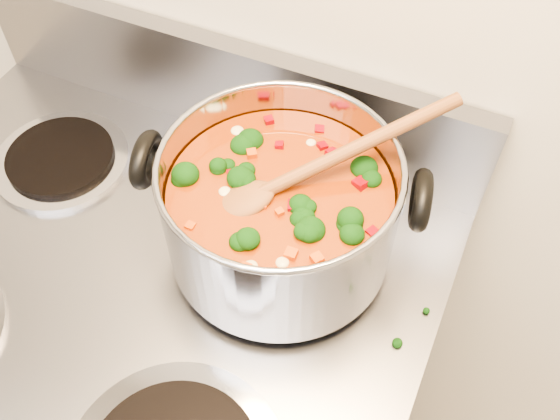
{
  "coord_description": "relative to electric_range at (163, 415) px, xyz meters",
  "views": [
    {
      "loc": [
        0.39,
        0.88,
        1.61
      ],
      "look_at": [
        0.2,
        1.3,
        1.01
      ],
      "focal_mm": 40.0,
      "sensor_mm": 36.0,
      "label": 1
    }
  ],
  "objects": [
    {
      "name": "wooden_spoon",
      "position": [
        0.19,
        0.16,
        0.6
      ],
      "size": [
        0.24,
        0.24,
        0.1
      ],
      "rotation": [
        0.0,
        0.0,
        0.79
      ],
      "color": "brown",
      "rests_on": "stockpot"
    },
    {
      "name": "stockpot",
      "position": [
        0.17,
        0.14,
        0.54
      ],
      "size": [
        0.35,
        0.28,
        0.17
      ],
      "rotation": [
        0.0,
        0.0,
        0.24
      ],
      "color": "#A3A3AB",
      "rests_on": "electric_range"
    },
    {
      "name": "electric_range",
      "position": [
        0.0,
        0.0,
        0.0
      ],
      "size": [
        0.79,
        0.71,
        1.08
      ],
      "color": "gray",
      "rests_on": "ground"
    },
    {
      "name": "cooktop_crumbs",
      "position": [
        0.27,
        -0.02,
        0.46
      ],
      "size": [
        0.14,
        0.13,
        0.01
      ],
      "color": "black",
      "rests_on": "electric_range"
    }
  ]
}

